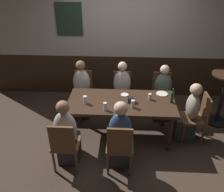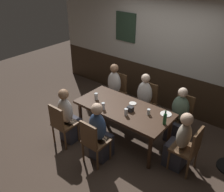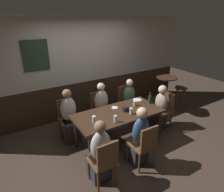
% 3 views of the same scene
% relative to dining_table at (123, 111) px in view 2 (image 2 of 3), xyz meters
% --- Properties ---
extents(ground_plane, '(12.00, 12.00, 0.00)m').
position_rel_dining_table_xyz_m(ground_plane, '(0.00, 0.00, -0.66)').
color(ground_plane, '#423328').
extents(wall_back, '(6.40, 0.13, 2.60)m').
position_rel_dining_table_xyz_m(wall_back, '(-0.01, 1.65, 0.64)').
color(wall_back, '#332316').
rests_on(wall_back, ground_plane).
extents(dining_table, '(1.84, 0.86, 0.74)m').
position_rel_dining_table_xyz_m(dining_table, '(0.00, 0.00, 0.00)').
color(dining_table, '#382316').
rests_on(dining_table, ground_plane).
extents(chair_mid_near, '(0.40, 0.40, 0.88)m').
position_rel_dining_table_xyz_m(chair_mid_near, '(0.00, -0.85, -0.16)').
color(chair_mid_near, brown).
rests_on(chair_mid_near, ground_plane).
extents(chair_head_east, '(0.40, 0.40, 0.88)m').
position_rel_dining_table_xyz_m(chair_head_east, '(1.34, 0.00, -0.16)').
color(chair_head_east, brown).
rests_on(chair_head_east, ground_plane).
extents(chair_left_far, '(0.40, 0.40, 0.88)m').
position_rel_dining_table_xyz_m(chair_left_far, '(-0.81, 0.85, -0.16)').
color(chair_left_far, brown).
rests_on(chair_left_far, ground_plane).
extents(chair_mid_far, '(0.40, 0.40, 0.88)m').
position_rel_dining_table_xyz_m(chair_mid_far, '(0.00, 0.85, -0.16)').
color(chair_mid_far, brown).
rests_on(chair_mid_far, ground_plane).
extents(chair_left_near, '(0.40, 0.40, 0.88)m').
position_rel_dining_table_xyz_m(chair_left_near, '(-0.81, -0.85, -0.16)').
color(chair_left_near, brown).
rests_on(chair_left_near, ground_plane).
extents(chair_right_far, '(0.40, 0.40, 0.88)m').
position_rel_dining_table_xyz_m(chair_right_far, '(0.81, 0.85, -0.16)').
color(chair_right_far, brown).
rests_on(chair_right_far, ground_plane).
extents(person_mid_near, '(0.34, 0.37, 1.16)m').
position_rel_dining_table_xyz_m(person_mid_near, '(0.00, -0.68, -0.17)').
color(person_mid_near, '#2D2D38').
rests_on(person_mid_near, ground_plane).
extents(person_head_east, '(0.37, 0.34, 1.10)m').
position_rel_dining_table_xyz_m(person_head_east, '(1.17, 0.00, -0.19)').
color(person_head_east, '#2D2D38').
rests_on(person_head_east, ground_plane).
extents(person_left_far, '(0.34, 0.37, 1.18)m').
position_rel_dining_table_xyz_m(person_left_far, '(-0.81, 0.68, -0.17)').
color(person_left_far, '#2D2D38').
rests_on(person_left_far, ground_plane).
extents(person_mid_far, '(0.34, 0.37, 1.17)m').
position_rel_dining_table_xyz_m(person_mid_far, '(-0.00, 0.68, -0.17)').
color(person_mid_far, '#2D2D38').
rests_on(person_mid_far, ground_plane).
extents(person_left_near, '(0.34, 0.37, 1.15)m').
position_rel_dining_table_xyz_m(person_left_near, '(-0.81, -0.68, -0.18)').
color(person_left_near, '#2D2D38').
rests_on(person_left_near, ground_plane).
extents(person_right_far, '(0.34, 0.37, 1.12)m').
position_rel_dining_table_xyz_m(person_right_far, '(0.81, 0.68, -0.19)').
color(person_right_far, '#2D2D38').
rests_on(person_right_far, ground_plane).
extents(pint_glass_stout, '(0.07, 0.07, 0.14)m').
position_rel_dining_table_xyz_m(pint_glass_stout, '(-0.60, -0.10, 0.14)').
color(pint_glass_stout, silver).
rests_on(pint_glass_stout, dining_table).
extents(pint_glass_amber, '(0.06, 0.06, 0.14)m').
position_rel_dining_table_xyz_m(pint_glass_amber, '(-0.25, -0.29, 0.14)').
color(pint_glass_amber, silver).
rests_on(pint_glass_amber, dining_table).
extents(beer_glass_tall, '(0.06, 0.06, 0.13)m').
position_rel_dining_table_xyz_m(beer_glass_tall, '(0.19, -0.18, 0.14)').
color(beer_glass_tall, silver).
rests_on(beer_glass_tall, dining_table).
extents(beer_glass_half, '(0.06, 0.06, 0.11)m').
position_rel_dining_table_xyz_m(beer_glass_half, '(0.49, 0.09, 0.13)').
color(beer_glass_half, silver).
rests_on(beer_glass_half, dining_table).
extents(beer_bottle_green, '(0.06, 0.06, 0.26)m').
position_rel_dining_table_xyz_m(beer_bottle_green, '(0.85, 0.01, 0.18)').
color(beer_bottle_green, '#194723').
rests_on(beer_bottle_green, dining_table).
extents(plate_white_large, '(0.21, 0.21, 0.01)m').
position_rel_dining_table_xyz_m(plate_white_large, '(0.73, 0.29, 0.08)').
color(plate_white_large, white).
rests_on(plate_white_large, dining_table).
extents(plate_white_small, '(0.14, 0.14, 0.01)m').
position_rel_dining_table_xyz_m(plate_white_small, '(0.05, 0.22, 0.08)').
color(plate_white_small, white).
rests_on(plate_white_small, dining_table).
extents(condiment_caddy, '(0.11, 0.09, 0.09)m').
position_rel_dining_table_xyz_m(condiment_caddy, '(0.17, -0.02, 0.12)').
color(condiment_caddy, black).
rests_on(condiment_caddy, dining_table).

